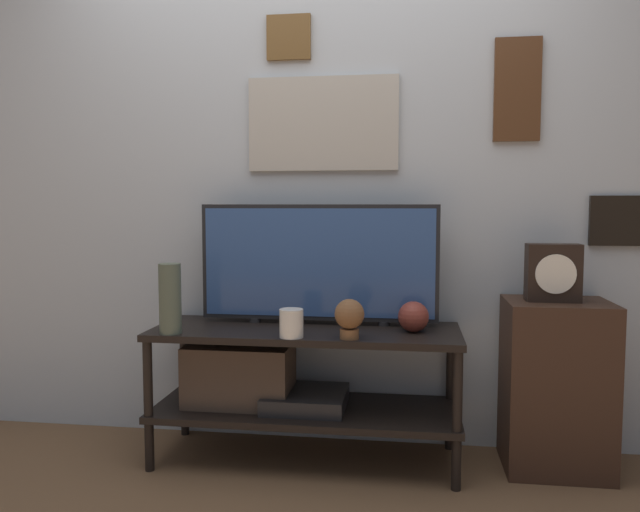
# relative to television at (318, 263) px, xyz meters

# --- Properties ---
(ground_plane) EXTENTS (12.00, 12.00, 0.00)m
(ground_plane) POSITION_rel_television_xyz_m (-0.04, -0.39, -0.88)
(ground_plane) COLOR brown
(wall_back) EXTENTS (6.40, 0.08, 2.70)m
(wall_back) POSITION_rel_television_xyz_m (-0.03, 0.19, 0.47)
(wall_back) COLOR #B2BCC6
(wall_back) RESTS_ON ground_plane
(media_console) EXTENTS (1.36, 0.49, 0.60)m
(media_console) POSITION_rel_television_xyz_m (-0.16, -0.11, -0.50)
(media_console) COLOR black
(media_console) RESTS_ON ground_plane
(television) EXTENTS (1.09, 0.05, 0.55)m
(television) POSITION_rel_television_xyz_m (0.00, 0.00, 0.00)
(television) COLOR black
(television) RESTS_ON media_console
(vase_round_glass) EXTENTS (0.13, 0.13, 0.13)m
(vase_round_glass) POSITION_rel_television_xyz_m (0.43, -0.12, -0.22)
(vase_round_glass) COLOR brown
(vase_round_glass) RESTS_ON media_console
(vase_tall_ceramic) EXTENTS (0.09, 0.09, 0.30)m
(vase_tall_ceramic) POSITION_rel_television_xyz_m (-0.59, -0.30, -0.13)
(vase_tall_ceramic) COLOR #4C5647
(vase_tall_ceramic) RESTS_ON media_console
(candle_jar) EXTENTS (0.10, 0.10, 0.12)m
(candle_jar) POSITION_rel_television_xyz_m (-0.07, -0.30, -0.22)
(candle_jar) COLOR silver
(candle_jar) RESTS_ON media_console
(decorative_bust) EXTENTS (0.12, 0.12, 0.16)m
(decorative_bust) POSITION_rel_television_xyz_m (0.17, -0.29, -0.19)
(decorative_bust) COLOR brown
(decorative_bust) RESTS_ON media_console
(side_table) EXTENTS (0.44, 0.37, 0.74)m
(side_table) POSITION_rel_television_xyz_m (1.05, -0.05, -0.51)
(side_table) COLOR #382319
(side_table) RESTS_ON ground_plane
(mantel_clock) EXTENTS (0.22, 0.11, 0.25)m
(mantel_clock) POSITION_rel_television_xyz_m (1.02, -0.05, -0.02)
(mantel_clock) COLOR black
(mantel_clock) RESTS_ON side_table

